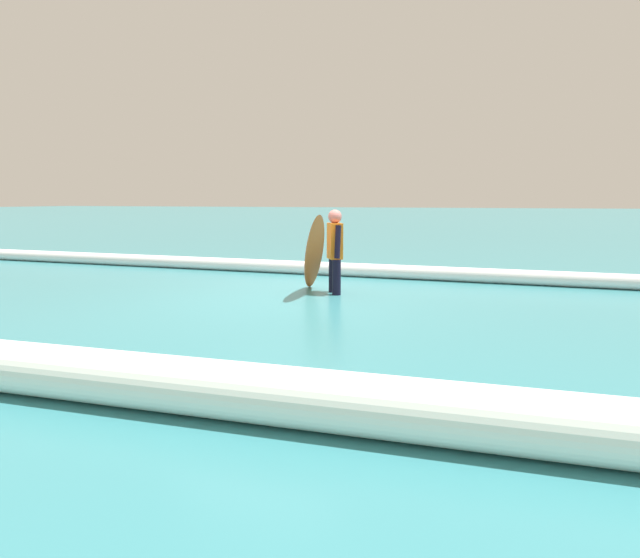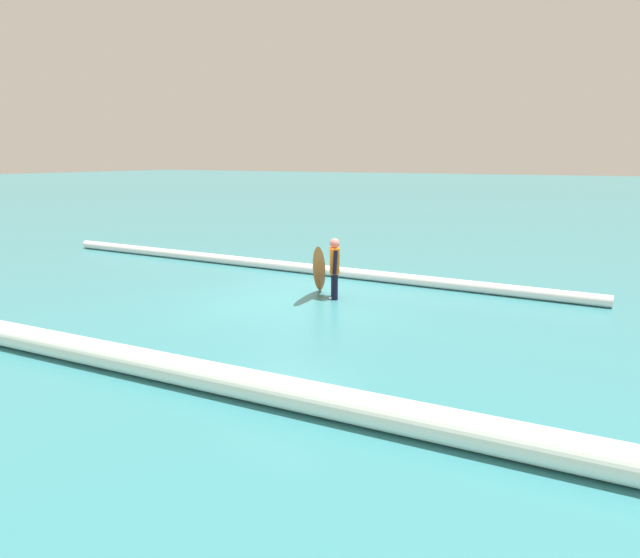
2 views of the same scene
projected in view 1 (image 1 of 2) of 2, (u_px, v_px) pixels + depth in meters
ground_plane at (276, 298)px, 8.55m from camera, size 193.79×193.79×0.00m
surfer at (335, 248)px, 8.90m from camera, size 0.34×0.49×1.36m
surfboard at (314, 254)px, 8.85m from camera, size 0.93×1.49×1.34m
wave_crest_foreground at (249, 265)px, 11.73m from camera, size 16.28×0.32×0.27m
wave_crest_midground at (46, 370)px, 4.28m from camera, size 21.99×1.45×0.41m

